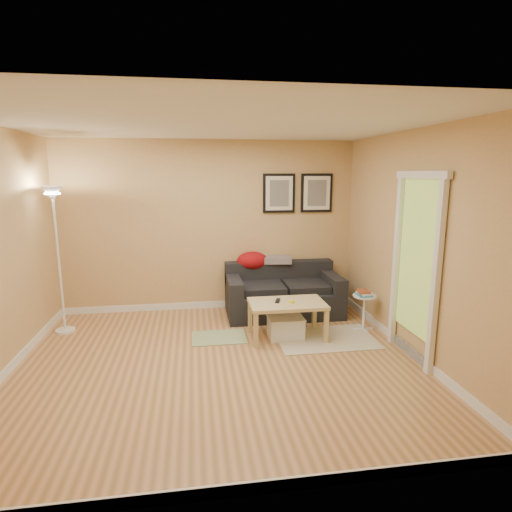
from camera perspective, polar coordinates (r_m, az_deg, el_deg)
name	(u,v)px	position (r m, az deg, el deg)	size (l,w,h in m)	color
floor	(219,363)	(4.86, -5.08, -14.44)	(4.50, 4.50, 0.00)	tan
ceiling	(215,123)	(4.40, -5.70, 17.69)	(4.50, 4.50, 0.00)	white
wall_back	(209,227)	(6.43, -6.42, 4.04)	(4.50, 4.50, 0.00)	tan
wall_front	(237,310)	(2.52, -2.68, -7.44)	(4.50, 4.50, 0.00)	tan
wall_right	(413,245)	(5.09, 20.80, 1.46)	(4.00, 4.00, 0.00)	tan
baseboard_back	(211,305)	(6.69, -6.17, -6.65)	(4.50, 0.02, 0.10)	white
baseboard_front	(238,490)	(3.16, -2.46, -29.40)	(4.50, 0.02, 0.10)	white
baseboard_left	(5,373)	(5.23, -31.18, -13.59)	(0.02, 4.00, 0.10)	white
baseboard_right	(405,347)	(5.43, 19.76, -11.64)	(0.02, 4.00, 0.10)	white
sofa	(283,290)	(6.29, 3.79, -4.69)	(1.70, 0.90, 0.75)	black
red_throw	(252,261)	(6.44, -0.52, -0.65)	(0.48, 0.36, 0.28)	maroon
plaid_throw	(278,260)	(6.48, 2.99, -0.50)	(0.42, 0.26, 0.10)	tan
framed_print_left	(279,193)	(6.49, 3.18, 8.60)	(0.50, 0.04, 0.60)	black
framed_print_right	(317,193)	(6.64, 8.31, 8.56)	(0.50, 0.04, 0.60)	black
area_rug	(325,339)	(5.54, 9.50, -11.13)	(1.25, 0.85, 0.01)	beige
green_runner	(219,337)	(5.53, -5.10, -11.07)	(0.70, 0.50, 0.01)	#668C4C
coffee_table	(287,320)	(5.45, 4.25, -8.75)	(0.96, 0.59, 0.48)	#D1BB7F
remote_control	(278,301)	(5.39, 3.01, -6.14)	(0.05, 0.16, 0.02)	black
tape_roll	(292,302)	(5.34, 4.92, -6.26)	(0.07, 0.07, 0.03)	yellow
storage_bin	(286,327)	(5.48, 4.09, -9.74)	(0.46, 0.34, 0.28)	white
side_table	(364,312)	(5.89, 14.59, -7.52)	(0.32, 0.32, 0.49)	white
book_stack	(364,293)	(5.80, 14.57, -4.93)	(0.17, 0.22, 0.07)	teal
floor_lamp	(59,265)	(6.02, -25.42, -1.11)	(0.25, 0.25, 1.96)	white
doorway	(414,271)	(4.99, 20.91, -1.96)	(0.12, 1.01, 2.13)	white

